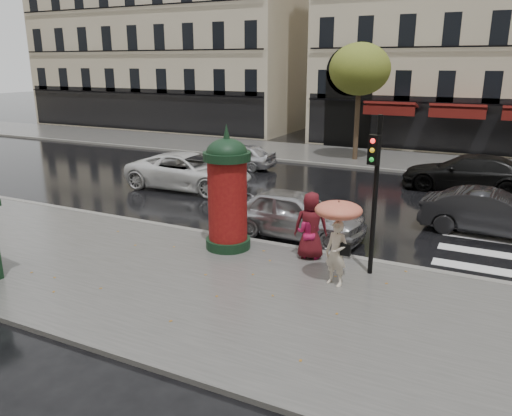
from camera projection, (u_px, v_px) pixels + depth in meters
The scene contains 17 objects.
ground at pixel (240, 286), 12.85m from camera, with size 160.00×160.00×0.00m, color black.
near_sidewalk at pixel (231, 292), 12.40m from camera, with size 90.00×7.00×0.12m, color #474744.
far_sidewalk at pixel (393, 160), 29.18m from camera, with size 90.00×6.00×0.12m, color #474744.
near_kerb at pixel (286, 247), 15.41m from camera, with size 90.00×0.25×0.14m, color slate.
far_kerb at pixel (381, 169), 26.60m from camera, with size 90.00×0.25×0.14m, color slate.
zebra_crossing at pixel (504, 217), 18.56m from camera, with size 3.60×11.75×0.01m, color silver.
tree_far_left at pixel (360, 70), 27.74m from camera, with size 3.40×3.40×6.64m.
woman_umbrella at pixel (338, 229), 12.29m from camera, with size 1.17×1.17×2.25m.
woman_red at pixel (309, 232), 14.27m from camera, with size 0.74×0.58×1.52m, color #BB174D.
man_burgundy at pixel (311, 226), 14.18m from camera, with size 0.95×0.62×1.94m, color #501016.
morris_column at pixel (227, 190), 14.75m from camera, with size 1.40×1.40×3.76m.
traffic_light at pixel (375, 181), 12.61m from camera, with size 0.30×0.41×4.20m.
car_silver at pixel (295, 214), 16.32m from camera, with size 1.87×4.65×1.59m, color #A8A9AD.
car_darkgrey at pixel (492, 213), 16.53m from camera, with size 1.57×4.50×1.48m, color black.
car_white at pixel (189, 171), 22.63m from camera, with size 2.67×5.79×1.61m, color silver.
car_black at pixel (468, 173), 22.26m from camera, with size 2.27×5.58×1.62m, color black.
car_far_silver at pixel (240, 156), 27.07m from camera, with size 1.59×3.95×1.35m, color silver.
Camera 1 is at (5.57, -10.37, 5.55)m, focal length 35.00 mm.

